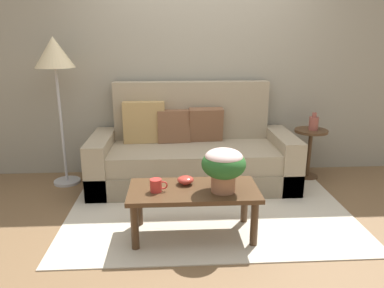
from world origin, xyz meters
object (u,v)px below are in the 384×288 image
Objects in this scene: coffee_mug at (156,185)px; snack_bowl at (186,180)px; coffee_table at (194,196)px; side_table at (310,145)px; floor_lamp at (55,60)px; couch at (192,155)px; table_vase at (314,123)px; potted_plant at (224,165)px.

snack_bowl is (0.24, 0.14, -0.01)m from coffee_mug.
side_table reaches higher than coffee_table.
floor_lamp is 11.73× the size of snack_bowl.
couch is at bearing 84.04° from snack_bowl.
coffee_table is at bearing -139.84° from table_vase.
snack_bowl is at bearing -40.73° from floor_lamp.
couch reaches higher than coffee_mug.
coffee_mug is at bearing -49.63° from floor_lamp.
side_table is 4.25× the size of snack_bowl.
table_vase is at bearing 36.73° from snack_bowl.
potted_plant is (0.23, -0.06, 0.29)m from coffee_table.
floor_lamp is (-1.37, 1.22, 1.02)m from coffee_table.
side_table is 4.16× the size of coffee_mug.
potted_plant is 0.55m from coffee_mug.
table_vase is (1.39, 0.07, 0.33)m from couch.
snack_bowl is 1.89m from table_vase.
side_table is 1.78m from potted_plant.
coffee_mug is (1.07, -1.26, -0.90)m from floor_lamp.
couch reaches higher than side_table.
floor_lamp is at bearing 139.27° from snack_bowl.
snack_bowl reaches higher than coffee_table.
table_vase reaches higher than potted_plant.
coffee_table is 3.01× the size of potted_plant.
table_vase reaches higher than coffee_mug.
side_table is (1.43, 1.23, 0.05)m from coffee_table.
coffee_mug is (-1.72, -1.27, 0.07)m from side_table.
snack_bowl is at bearing -142.72° from side_table.
side_table is at bearing 37.28° from snack_bowl.
side_table is at bearing 40.71° from coffee_table.
couch is 1.43m from table_vase.
coffee_mug is at bearing 177.59° from potted_plant.
coffee_mug is at bearing -172.35° from coffee_table.
couch is 2.11× the size of coffee_table.
coffee_table is 1.91m from table_vase.
side_table is 2.14m from coffee_mug.
side_table is 2.91× the size of table_vase.
coffee_mug is 0.27m from snack_bowl.
couch is 1.07m from snack_bowl.
table_vase is at bearing 40.16° from coffee_table.
snack_bowl is (-0.06, 0.10, 0.10)m from coffee_table.
couch is 1.25m from coffee_mug.
couch is at bearing -2.94° from floor_lamp.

